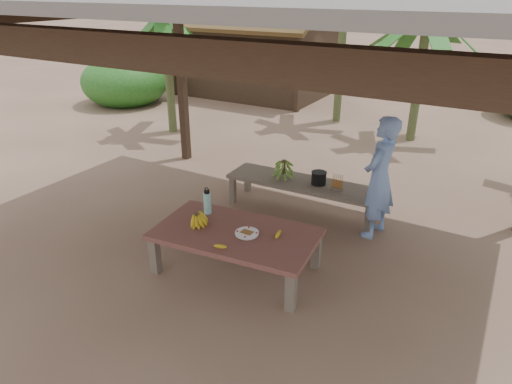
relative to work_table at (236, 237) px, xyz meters
The scene contains 16 objects.
ground 0.58m from the work_table, 93.45° to the left, with size 80.00×80.00×0.00m, color brown.
pavilion 2.37m from the work_table, 95.69° to the left, with size 6.60×5.60×2.95m.
work_table is the anchor object (origin of this frame).
bench 1.78m from the work_table, 89.91° to the left, with size 2.22×0.69×0.45m.
ripe_banana_bunch 0.51m from the work_table, behind, with size 0.26×0.22×0.16m, color yellow, non-canonical shape.
plate 0.17m from the work_table, ahead, with size 0.27×0.27×0.04m.
loose_banana_front 0.39m from the work_table, 82.46° to the right, with size 0.04×0.14×0.04m, color yellow.
loose_banana_side 0.49m from the work_table, 18.67° to the left, with size 0.04×0.15×0.04m, color yellow.
water_flask 0.61m from the work_table, 158.03° to the left, with size 0.09×0.09×0.34m.
green_banana_stalk 1.80m from the work_table, 99.65° to the left, with size 0.26×0.26×0.29m, color #598C2D, non-canonical shape.
cooking_pot 1.83m from the work_table, 82.76° to the left, with size 0.21×0.21×0.18m, color black.
skewer_rack 1.83m from the work_table, 73.16° to the left, with size 0.18×0.08×0.24m, color #A57F47, non-canonical shape.
woman 2.00m from the work_table, 55.30° to the left, with size 0.58×0.38×1.60m, color #6887C6.
hut 9.55m from the work_table, 118.35° to the left, with size 4.40×3.43×2.85m.
banana_plant_n 6.29m from the work_table, 84.27° to the left, with size 1.80×1.80×2.82m.
banana_plant_w 6.00m from the work_table, 136.81° to the left, with size 1.80×1.80×2.69m.
Camera 1 is at (2.45, -4.12, 3.01)m, focal length 32.00 mm.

